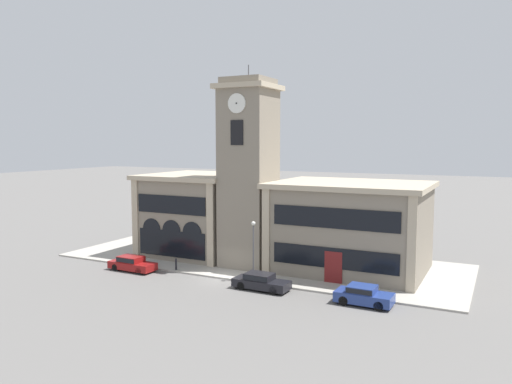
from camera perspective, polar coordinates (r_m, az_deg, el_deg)
The scene contains 10 objects.
ground_plane at distance 43.66m, azimuth -3.93°, elevation -9.92°, with size 300.00×300.00×0.00m, color #605E5B.
sidewalk_kerb at distance 49.88m, azimuth 0.40°, elevation -7.82°, with size 39.22×14.67×0.15m.
clock_tower at distance 46.54m, azimuth -0.85°, elevation 2.12°, with size 5.12×5.12×18.79m.
town_hall_left_wing at distance 52.99m, azimuth -6.52°, elevation -2.47°, with size 10.27×10.53×8.43m.
town_hall_right_wing at distance 46.23m, azimuth 10.76°, elevation -3.91°, with size 13.80×10.53×8.15m.
parked_car_near at distance 47.56m, azimuth -14.00°, elevation -7.89°, with size 4.58×1.82×1.34m.
parked_car_mid at distance 40.47m, azimuth 0.54°, elevation -10.15°, with size 4.63×1.84×1.32m.
parked_car_far at distance 37.70m, azimuth 12.18°, elevation -11.41°, with size 4.15×1.97×1.41m.
street_lamp at distance 42.14m, azimuth -0.30°, elevation -5.58°, with size 0.36×0.36×5.00m.
bollard at distance 46.52m, azimuth -9.12°, elevation -8.15°, with size 0.18×0.18×1.06m.
Camera 1 is at (21.46, -36.15, 11.78)m, focal length 35.00 mm.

